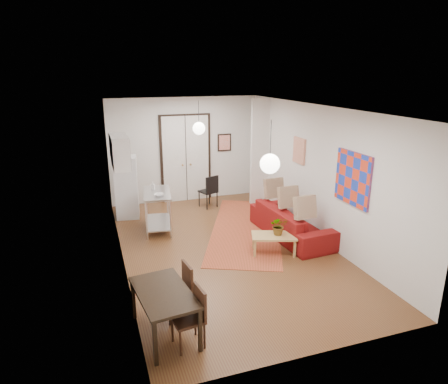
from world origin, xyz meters
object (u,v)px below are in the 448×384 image
object	(u,v)px
kitchen_counter	(158,206)
fridge	(126,187)
sofa	(291,222)
dining_chair_near	(175,286)
dining_table	(164,296)
dining_chair_far	(186,311)
coffee_table	(274,237)
black_side_chair	(207,188)

from	to	relation	value
kitchen_counter	fridge	world-z (taller)	fridge
fridge	sofa	bearing A→B (deg)	-28.43
sofa	dining_chair_near	world-z (taller)	dining_chair_near
dining_table	sofa	bearing A→B (deg)	37.34
fridge	dining_chair_far	size ratio (longest dim) A/B	1.87
sofa	fridge	distance (m)	4.16
sofa	coffee_table	bearing A→B (deg)	127.96
fridge	dining_chair_far	world-z (taller)	fridge
dining_chair_far	dining_table	bearing A→B (deg)	-144.19
dining_table	black_side_chair	size ratio (longest dim) A/B	1.44
dining_chair_far	black_side_chair	bearing A→B (deg)	153.51
fridge	black_side_chair	bearing A→B (deg)	12.65
kitchen_counter	dining_chair_far	bearing A→B (deg)	-86.53
kitchen_counter	fridge	distance (m)	1.27
kitchen_counter	dining_chair_near	xyz separation A→B (m)	(-0.33, -3.46, -0.11)
fridge	dining_chair_far	bearing A→B (deg)	-79.27
dining_table	dining_chair_near	world-z (taller)	dining_chair_near
dining_chair_near	dining_chair_far	bearing A→B (deg)	-7.22
dining_chair_near	dining_chair_far	world-z (taller)	same
sofa	kitchen_counter	xyz separation A→B (m)	(-2.75, 1.35, 0.25)
fridge	dining_chair_near	distance (m)	4.58
coffee_table	kitchen_counter	distance (m)	2.85
kitchen_counter	fridge	size ratio (longest dim) A/B	0.81
dining_chair_near	dining_chair_far	size ratio (longest dim) A/B	1.00
kitchen_counter	dining_table	xyz separation A→B (m)	(-0.58, -3.89, 0.01)
fridge	black_side_chair	size ratio (longest dim) A/B	1.75
sofa	dining_chair_far	distance (m)	4.17
fridge	coffee_table	bearing A→B (deg)	-42.32
dining_chair_far	kitchen_counter	bearing A→B (deg)	168.26
sofa	black_side_chair	bearing A→B (deg)	20.14
dining_chair_near	black_side_chair	size ratio (longest dim) A/B	0.93
coffee_table	kitchen_counter	bearing A→B (deg)	134.98
kitchen_counter	dining_table	bearing A→B (deg)	-90.49
fridge	dining_chair_near	world-z (taller)	fridge
dining_table	dining_chair_far	bearing A→B (deg)	-46.98
fridge	dining_table	distance (m)	5.00
sofa	dining_chair_near	size ratio (longest dim) A/B	2.77
sofa	fridge	world-z (taller)	fridge
fridge	dining_chair_near	xyz separation A→B (m)	(0.25, -4.57, -0.30)
kitchen_counter	coffee_table	bearing A→B (deg)	-37.02
black_side_chair	kitchen_counter	bearing A→B (deg)	17.91
kitchen_counter	dining_chair_near	bearing A→B (deg)	-87.44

